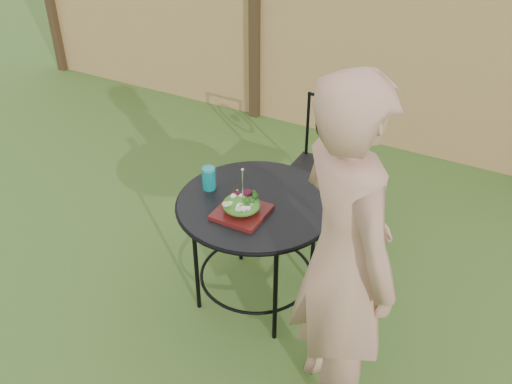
# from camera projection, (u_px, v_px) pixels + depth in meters

# --- Properties ---
(ground) EXTENTS (60.00, 60.00, 0.00)m
(ground) POSITION_uv_depth(u_px,v_px,m) (273.00, 288.00, 3.69)
(ground) COLOR #254616
(ground) RESTS_ON ground
(fence) EXTENTS (8.00, 0.12, 1.90)m
(fence) POSITION_uv_depth(u_px,v_px,m) (394.00, 44.00, 4.76)
(fence) COLOR tan
(fence) RESTS_ON ground
(patio_table) EXTENTS (0.92, 0.92, 0.72)m
(patio_table) POSITION_uv_depth(u_px,v_px,m) (256.00, 221.00, 3.31)
(patio_table) COLOR black
(patio_table) RESTS_ON ground
(patio_chair) EXTENTS (0.46, 0.46, 0.95)m
(patio_chair) POSITION_uv_depth(u_px,v_px,m) (323.00, 165.00, 4.00)
(patio_chair) COLOR black
(patio_chair) RESTS_ON ground
(diner) EXTENTS (0.79, 0.75, 1.81)m
(diner) POSITION_uv_depth(u_px,v_px,m) (344.00, 259.00, 2.54)
(diner) COLOR #AC7B62
(diner) RESTS_ON ground
(salad_plate) EXTENTS (0.27, 0.27, 0.02)m
(salad_plate) POSITION_uv_depth(u_px,v_px,m) (242.00, 212.00, 3.13)
(salad_plate) COLOR #410910
(salad_plate) RESTS_ON patio_table
(salad) EXTENTS (0.21, 0.21, 0.08)m
(salad) POSITION_uv_depth(u_px,v_px,m) (241.00, 204.00, 3.10)
(salad) COLOR #235614
(salad) RESTS_ON salad_plate
(fork) EXTENTS (0.01, 0.01, 0.18)m
(fork) POSITION_uv_depth(u_px,v_px,m) (243.00, 185.00, 3.02)
(fork) COLOR silver
(fork) RESTS_ON salad
(drinking_glass) EXTENTS (0.08, 0.08, 0.14)m
(drinking_glass) POSITION_uv_depth(u_px,v_px,m) (209.00, 178.00, 3.31)
(drinking_glass) COLOR #0B8183
(drinking_glass) RESTS_ON patio_table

